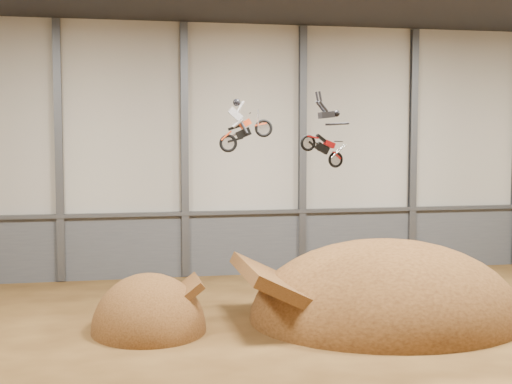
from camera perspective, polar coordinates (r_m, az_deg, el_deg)
floor at (r=26.48m, az=4.93°, el=-12.73°), size 40.00×40.00×0.00m
back_wall at (r=39.91m, az=-0.98°, el=3.34°), size 40.00×0.10×14.00m
lower_band_back at (r=40.27m, az=-0.95°, el=-4.15°), size 39.80×0.18×3.50m
steel_rail at (r=39.89m, az=-0.91°, el=-1.63°), size 39.80×0.35×0.20m
steel_column_1 at (r=39.19m, az=-15.49°, el=3.15°), size 0.40×0.36×13.90m
steel_column_2 at (r=39.26m, az=-5.73°, el=3.29°), size 0.40×0.36×13.90m
steel_column_3 at (r=40.44m, az=3.73°, el=3.35°), size 0.40×0.36×13.90m
steel_column_4 at (r=42.64m, az=12.44°, el=3.31°), size 0.40×0.36×13.90m
takeoff_ramp at (r=29.60m, az=-8.55°, el=-10.89°), size 4.62×5.33×4.62m
landing_ramp at (r=31.64m, az=10.32°, el=-9.90°), size 11.78×10.42×6.80m
fmx_rider_a at (r=28.82m, az=-0.53°, el=5.90°), size 2.96×1.22×2.76m
fmx_rider_b at (r=27.06m, az=5.04°, el=5.04°), size 3.41×1.35×3.19m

